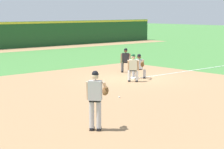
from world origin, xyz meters
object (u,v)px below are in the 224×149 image
(pitcher, at_px, (96,97))
(baserunner, at_px, (133,67))
(first_base_bag, at_px, (134,78))
(first_baseman, at_px, (139,65))
(umpire, at_px, (126,59))
(baseball, at_px, (119,97))

(pitcher, relative_size, baserunner, 1.27)
(first_base_bag, bearing_deg, baserunner, -137.82)
(pitcher, bearing_deg, first_baseman, 37.37)
(baserunner, bearing_deg, pitcher, -141.63)
(first_baseman, distance_m, umpire, 2.47)
(pitcher, bearing_deg, baserunner, 38.37)
(first_base_bag, distance_m, first_baseman, 0.76)
(first_base_bag, height_order, baseball, first_base_bag)
(first_base_bag, bearing_deg, umpire, 56.44)
(baseball, xyz_separation_m, umpire, (5.60, 5.46, 0.76))
(first_base_bag, relative_size, pitcher, 0.20)
(first_baseman, xyz_separation_m, umpire, (1.10, 2.21, 0.06))
(baseball, height_order, pitcher, pitcher)
(first_baseman, bearing_deg, baserunner, -150.34)
(first_baseman, bearing_deg, baseball, -144.21)
(first_baseman, bearing_deg, pitcher, -142.63)
(baseball, relative_size, pitcher, 0.04)
(umpire, bearing_deg, baseball, -135.73)
(first_base_bag, bearing_deg, baseball, -141.59)
(first_baseman, xyz_separation_m, baserunner, (-1.07, -0.61, 0.06))
(pitcher, relative_size, first_baseman, 1.39)
(pitcher, height_order, baserunner, pitcher)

